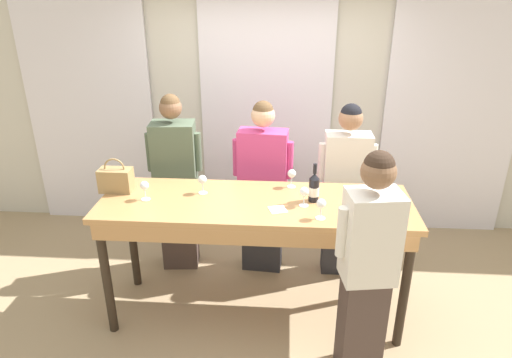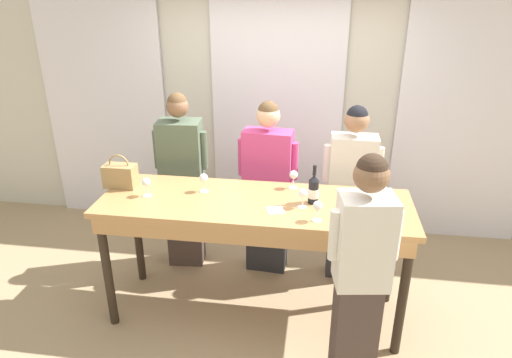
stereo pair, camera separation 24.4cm
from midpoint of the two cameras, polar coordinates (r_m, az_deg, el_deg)
The scene contains 19 objects.
ground_plane at distance 4.08m, azimuth 1.62°, elevation -16.13°, with size 18.00×18.00×0.00m, color tan.
wall_back at distance 4.94m, azimuth 4.13°, elevation 9.35°, with size 12.00×0.06×2.80m.
curtain_panel_left at distance 5.38m, azimuth -17.09°, elevation 8.94°, with size 1.38×0.03×2.69m.
curtain_panel_center at distance 4.89m, azimuth 4.05°, elevation 8.53°, with size 1.38×0.03×2.69m.
curtain_panel_right at distance 5.12m, azimuth 26.18°, elevation 6.88°, with size 1.38×0.03×2.69m.
tasting_bar at distance 3.53m, azimuth 1.74°, elevation -4.71°, with size 2.40×0.77×1.05m.
wine_bottle at distance 3.47m, azimuth 9.21°, elevation -1.34°, with size 0.08×0.08×0.31m.
handbag at distance 3.83m, azimuth -14.88°, elevation 0.43°, with size 0.26×0.14×0.28m.
wine_glass_front_left at distance 3.61m, azimuth -11.71°, elevation -0.51°, with size 0.07×0.07×0.15m.
wine_glass_front_mid at distance 3.39m, azimuth 7.94°, elevation -1.89°, with size 0.07×0.07×0.15m.
wine_glass_front_right at distance 3.70m, azimuth 6.60°, elevation 0.41°, with size 0.07×0.07×0.15m.
wine_glass_center_left at distance 3.59m, azimuth 17.41°, elevation -1.31°, with size 0.07×0.07×0.15m.
wine_glass_center_mid at distance 3.62m, azimuth -4.66°, elevation 0.01°, with size 0.07×0.07×0.15m.
wine_glass_center_right at distance 3.22m, azimuth 9.89°, elevation -3.47°, with size 0.07×0.07×0.15m.
napkin at distance 3.37m, azimuth 4.53°, elevation -3.95°, with size 0.16×0.16×0.00m.
guest_olive_jacket at distance 4.32m, azimuth -7.57°, elevation -0.32°, with size 0.50×0.30×1.71m.
guest_pink_top at distance 4.18m, azimuth 3.11°, elevation -1.12°, with size 0.55×0.25×1.67m.
guest_cream_sweater at distance 4.19m, azimuth 13.35°, elevation -1.70°, with size 0.51×0.22×1.66m.
host_pouring at distance 3.11m, azimuth 15.25°, elevation -10.98°, with size 0.46×0.31×1.68m.
Camera 2 is at (0.47, -3.11, 2.60)m, focal length 32.00 mm.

